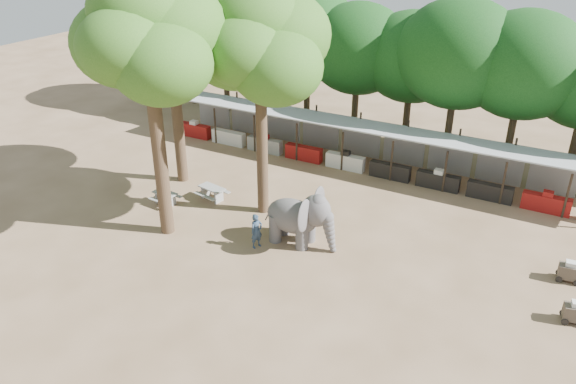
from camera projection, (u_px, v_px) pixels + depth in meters
The scene contains 12 objects.
ground at pixel (251, 288), 23.06m from camera, with size 100.00×100.00×0.00m, color brown.
vendor_stalls at pixel (374, 149), 33.39m from camera, with size 28.00×2.99×2.80m.
yard_tree_left at pixel (170, 34), 28.94m from camera, with size 7.10×6.90×11.02m.
yard_tree_center at pixel (147, 37), 23.28m from camera, with size 7.10×6.90×12.04m.
yard_tree_back at pixel (259, 43), 25.43m from camera, with size 7.10×6.90×11.36m.
backdrop_trees at pixel (408, 59), 35.50m from camera, with size 46.46×5.95×8.33m.
elephant at pixel (301, 217), 25.63m from camera, with size 3.52×2.73×2.72m.
handler at pixel (257, 231), 25.57m from camera, with size 0.60×0.40×1.67m, color #26384C.
picnic_table_near at pixel (165, 197), 29.53m from camera, with size 1.44×1.32×0.67m.
picnic_table_far at pixel (212, 191), 29.96m from camera, with size 1.70×1.58×0.74m.
cart_front at pixel (576, 312), 20.99m from camera, with size 1.05×0.79×0.92m.
cart_back at pixel (569, 271), 23.37m from camera, with size 1.00×0.70×0.93m.
Camera 1 is at (10.35, -15.80, 13.90)m, focal length 35.00 mm.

